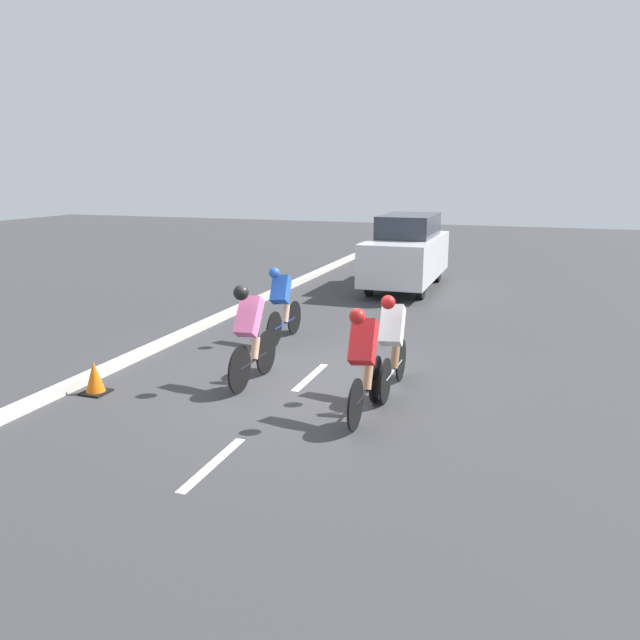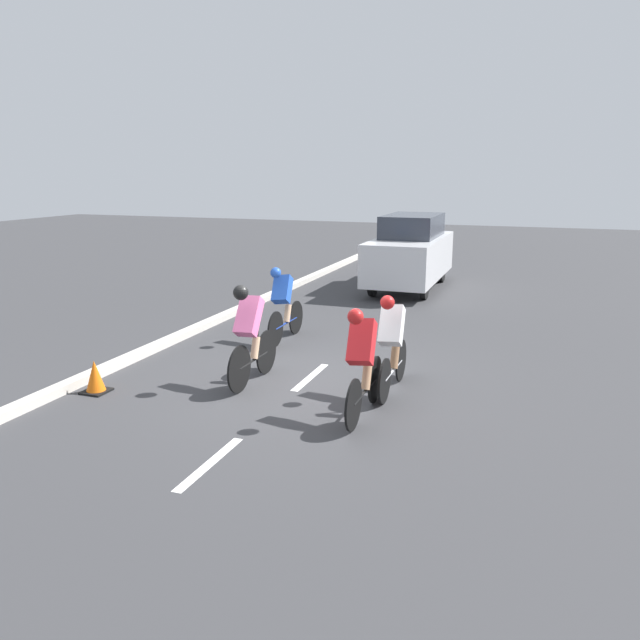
{
  "view_description": "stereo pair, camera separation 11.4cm",
  "coord_description": "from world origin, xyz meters",
  "px_view_note": "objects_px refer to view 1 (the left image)",
  "views": [
    {
      "loc": [
        -3.24,
        8.62,
        3.21
      ],
      "look_at": [
        -0.16,
        -0.25,
        0.95
      ],
      "focal_mm": 35.0,
      "sensor_mm": 36.0,
      "label": 1
    },
    {
      "loc": [
        -3.35,
        8.58,
        3.21
      ],
      "look_at": [
        -0.16,
        -0.25,
        0.95
      ],
      "focal_mm": 35.0,
      "sensor_mm": 36.0,
      "label": 2
    }
  ],
  "objects_px": {
    "cyclist_white": "(392,341)",
    "cyclist_red": "(364,360)",
    "cyclist_blue": "(282,302)",
    "support_car": "(407,252)",
    "traffic_cone": "(95,378)",
    "cyclist_pink": "(250,332)"
  },
  "relations": [
    {
      "from": "support_car",
      "to": "cyclist_red",
      "type": "bearing_deg",
      "value": 98.12
    },
    {
      "from": "cyclist_white",
      "to": "cyclist_red",
      "type": "bearing_deg",
      "value": 82.3
    },
    {
      "from": "cyclist_red",
      "to": "cyclist_blue",
      "type": "bearing_deg",
      "value": -52.05
    },
    {
      "from": "cyclist_pink",
      "to": "traffic_cone",
      "type": "relative_size",
      "value": 3.41
    },
    {
      "from": "cyclist_blue",
      "to": "cyclist_red",
      "type": "distance_m",
      "value": 4.04
    },
    {
      "from": "cyclist_red",
      "to": "support_car",
      "type": "bearing_deg",
      "value": -81.88
    },
    {
      "from": "cyclist_pink",
      "to": "traffic_cone",
      "type": "xyz_separation_m",
      "value": [
        2.0,
        1.12,
        -0.59
      ]
    },
    {
      "from": "traffic_cone",
      "to": "support_car",
      "type": "bearing_deg",
      "value": -104.9
    },
    {
      "from": "cyclist_blue",
      "to": "cyclist_red",
      "type": "relative_size",
      "value": 0.98
    },
    {
      "from": "cyclist_white",
      "to": "cyclist_red",
      "type": "height_order",
      "value": "cyclist_red"
    },
    {
      "from": "cyclist_white",
      "to": "support_car",
      "type": "height_order",
      "value": "support_car"
    },
    {
      "from": "cyclist_pink",
      "to": "traffic_cone",
      "type": "height_order",
      "value": "cyclist_pink"
    },
    {
      "from": "cyclist_blue",
      "to": "support_car",
      "type": "height_order",
      "value": "support_car"
    },
    {
      "from": "cyclist_white",
      "to": "support_car",
      "type": "relative_size",
      "value": 0.38
    },
    {
      "from": "cyclist_blue",
      "to": "support_car",
      "type": "relative_size",
      "value": 0.38
    },
    {
      "from": "cyclist_pink",
      "to": "support_car",
      "type": "bearing_deg",
      "value": -94.09
    },
    {
      "from": "traffic_cone",
      "to": "cyclist_pink",
      "type": "bearing_deg",
      "value": -150.69
    },
    {
      "from": "support_car",
      "to": "traffic_cone",
      "type": "xyz_separation_m",
      "value": [
        2.63,
        9.88,
        -0.79
      ]
    },
    {
      "from": "support_car",
      "to": "traffic_cone",
      "type": "height_order",
      "value": "support_car"
    },
    {
      "from": "cyclist_blue",
      "to": "cyclist_red",
      "type": "xyz_separation_m",
      "value": [
        -2.48,
        3.19,
        0.04
      ]
    },
    {
      "from": "cyclist_pink",
      "to": "cyclist_blue",
      "type": "bearing_deg",
      "value": -78.41
    },
    {
      "from": "cyclist_white",
      "to": "traffic_cone",
      "type": "distance_m",
      "value": 4.41
    }
  ]
}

